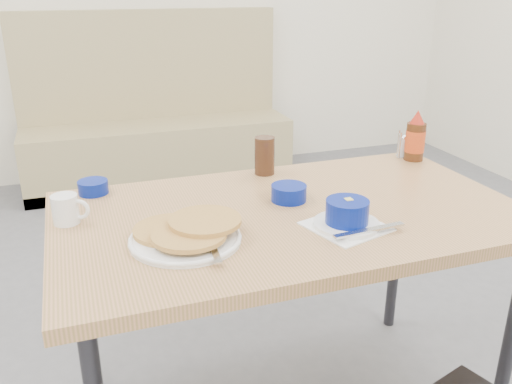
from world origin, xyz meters
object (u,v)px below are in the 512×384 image
object	(u,v)px
pancake_plate	(187,234)
syrup_bottle	(415,139)
coffee_mug	(67,209)
condiment_caddy	(408,148)
dining_table	(290,229)
grits_setting	(347,216)
butter_bowl	(289,193)
creamer_bowl	(93,187)
booth_bench	(157,134)
amber_tumbler	(265,156)

from	to	relation	value
pancake_plate	syrup_bottle	bearing A→B (deg)	22.29
coffee_mug	pancake_plate	bearing A→B (deg)	-37.41
condiment_caddy	pancake_plate	bearing A→B (deg)	-130.79
dining_table	grits_setting	bearing A→B (deg)	-58.62
grits_setting	syrup_bottle	size ratio (longest dim) A/B	1.36
dining_table	butter_bowl	xyz separation A→B (m)	(0.02, 0.07, 0.09)
dining_table	creamer_bowl	distance (m)	0.65
pancake_plate	coffee_mug	size ratio (longest dim) A/B	3.07
dining_table	condiment_caddy	size ratio (longest dim) A/B	13.63
syrup_bottle	booth_bench	bearing A→B (deg)	105.99
coffee_mug	creamer_bowl	distance (m)	0.23
syrup_bottle	coffee_mug	bearing A→B (deg)	-172.14
dining_table	grits_setting	world-z (taller)	grits_setting
dining_table	butter_bowl	distance (m)	0.12
booth_bench	amber_tumbler	distance (m)	2.25
amber_tumbler	dining_table	bearing A→B (deg)	-96.78
condiment_caddy	grits_setting	bearing A→B (deg)	-111.88
grits_setting	creamer_bowl	xyz separation A→B (m)	(-0.65, 0.51, -0.01)
booth_bench	grits_setting	distance (m)	2.74
pancake_plate	creamer_bowl	bearing A→B (deg)	115.62
condiment_caddy	dining_table	bearing A→B (deg)	-127.02
syrup_bottle	dining_table	bearing A→B (deg)	-154.81
amber_tumbler	creamer_bowl	bearing A→B (deg)	180.00
coffee_mug	grits_setting	world-z (taller)	same
dining_table	booth_bench	bearing A→B (deg)	90.00
booth_bench	grits_setting	world-z (taller)	booth_bench
dining_table	creamer_bowl	bearing A→B (deg)	148.39
booth_bench	condiment_caddy	bearing A→B (deg)	-73.74
booth_bench	pancake_plate	bearing A→B (deg)	-97.37
creamer_bowl	amber_tumbler	size ratio (longest dim) A/B	0.72
condiment_caddy	butter_bowl	bearing A→B (deg)	-131.67
pancake_plate	butter_bowl	bearing A→B (deg)	25.66
booth_bench	creamer_bowl	size ratio (longest dim) A/B	19.72
amber_tumbler	syrup_bottle	distance (m)	0.60
dining_table	condiment_caddy	world-z (taller)	condiment_caddy
booth_bench	butter_bowl	world-z (taller)	booth_bench
amber_tumbler	condiment_caddy	size ratio (longest dim) A/B	1.31
dining_table	condiment_caddy	xyz separation A→B (m)	(0.64, 0.34, 0.10)
pancake_plate	grits_setting	world-z (taller)	grits_setting
condiment_caddy	syrup_bottle	size ratio (longest dim) A/B	0.53
grits_setting	creamer_bowl	world-z (taller)	grits_setting
booth_bench	grits_setting	bearing A→B (deg)	-87.86
grits_setting	creamer_bowl	bearing A→B (deg)	142.29
pancake_plate	coffee_mug	xyz separation A→B (m)	(-0.30, 0.23, 0.02)
pancake_plate	grits_setting	xyz separation A→B (m)	(0.44, -0.06, 0.01)
butter_bowl	amber_tumbler	size ratio (longest dim) A/B	0.83
butter_bowl	condiment_caddy	size ratio (longest dim) A/B	1.09
coffee_mug	butter_bowl	world-z (taller)	coffee_mug
butter_bowl	condiment_caddy	world-z (taller)	condiment_caddy
creamer_bowl	coffee_mug	bearing A→B (deg)	-111.35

